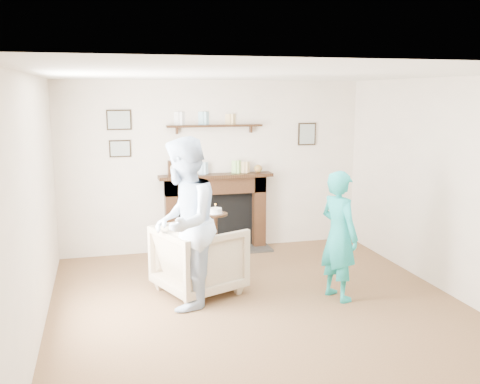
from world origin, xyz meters
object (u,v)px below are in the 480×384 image
man (185,305)px  armchair (200,291)px  pedestal_table (215,233)px  woman (337,298)px

man → armchair: bearing=168.1°
man → pedestal_table: (0.51, 0.78, 0.60)m
armchair → pedestal_table: pedestal_table is taller
armchair → pedestal_table: (0.29, 0.42, 0.60)m
man → pedestal_table: 1.11m
armchair → woman: (1.49, -0.59, 0.00)m
armchair → pedestal_table: 0.78m
man → pedestal_table: size_ratio=1.93×
man → pedestal_table: pedestal_table is taller
man → pedestal_table: bearing=166.8°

